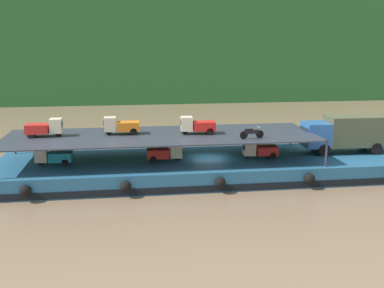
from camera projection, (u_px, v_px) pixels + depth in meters
ground_plane at (209, 176)px, 36.64m from camera, size 400.00×400.00×0.00m
hillside_far_bank at (157, 5)px, 90.11m from camera, size 131.70×33.95×31.51m
cargo_barge at (209, 167)px, 36.44m from camera, size 33.28×9.09×1.50m
covered_lorry at (346, 133)px, 37.80m from camera, size 7.90×2.46×3.10m
cargo_rack at (161, 136)px, 35.36m from camera, size 24.08×7.66×2.00m
mini_truck_lower_stern at (53, 156)px, 34.17m from camera, size 2.79×1.29×1.38m
mini_truck_lower_aft at (165, 152)px, 35.29m from camera, size 2.78×1.27×1.38m
mini_truck_lower_mid at (260, 150)px, 36.20m from camera, size 2.78×1.27×1.38m
mini_truck_upper_stern at (45, 128)px, 34.60m from camera, size 2.74×1.21×1.38m
mini_truck_upper_mid at (121, 126)px, 35.47m from camera, size 2.74×1.21×1.38m
mini_truck_upper_fore at (197, 125)px, 35.62m from camera, size 2.79×1.29×1.38m
motorcycle_upper_port at (252, 133)px, 33.93m from camera, size 1.90×0.55×0.87m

